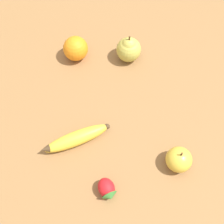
{
  "coord_description": "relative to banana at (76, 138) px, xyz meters",
  "views": [
    {
      "loc": [
        0.06,
        0.47,
        0.79
      ],
      "look_at": [
        0.0,
        0.04,
        0.03
      ],
      "focal_mm": 50.0,
      "sensor_mm": 36.0,
      "label": 1
    }
  ],
  "objects": [
    {
      "name": "ground_plane",
      "position": [
        -0.11,
        -0.11,
        -0.02
      ],
      "size": [
        3.0,
        3.0,
        0.0
      ],
      "primitive_type": "plane",
      "color": "olive"
    },
    {
      "name": "pear",
      "position": [
        -0.19,
        -0.27,
        0.02
      ],
      "size": [
        0.08,
        0.08,
        0.1
      ],
      "color": "#B7AD47",
      "rests_on": "ground_plane"
    },
    {
      "name": "apple",
      "position": [
        -0.26,
        0.1,
        0.01
      ],
      "size": [
        0.07,
        0.07,
        0.07
      ],
      "color": "gold",
      "rests_on": "ground_plane"
    },
    {
      "name": "strawberry",
      "position": [
        -0.07,
        0.15,
        0.0
      ],
      "size": [
        0.05,
        0.07,
        0.04
      ],
      "rotation": [
        0.0,
        0.0,
        1.86
      ],
      "color": "red",
      "rests_on": "ground_plane"
    },
    {
      "name": "orange",
      "position": [
        -0.02,
        -0.3,
        0.02
      ],
      "size": [
        0.08,
        0.08,
        0.08
      ],
      "color": "orange",
      "rests_on": "ground_plane"
    },
    {
      "name": "banana",
      "position": [
        0.0,
        0.0,
        0.0
      ],
      "size": [
        0.19,
        0.09,
        0.04
      ],
      "rotation": [
        0.0,
        0.0,
        0.28
      ],
      "color": "gold",
      "rests_on": "ground_plane"
    }
  ]
}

